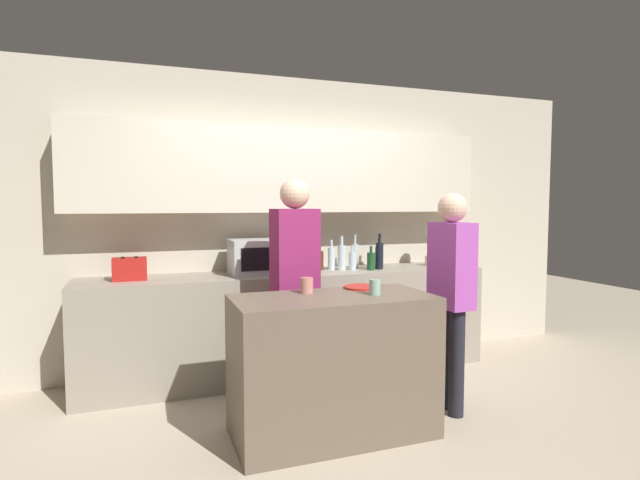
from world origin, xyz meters
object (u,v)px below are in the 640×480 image
(microwave, at_px, (260,257))
(person_center, at_px, (295,270))
(bottle_0, at_px, (320,260))
(cup_1, at_px, (307,285))
(bottle_3, at_px, (352,261))
(bottle_1, at_px, (331,258))
(bottle_5, at_px, (371,261))
(toaster, at_px, (130,269))
(bottle_2, at_px, (342,257))
(bottle_4, at_px, (355,255))
(potted_plant, at_px, (432,246))
(person_left, at_px, (451,284))
(bottle_7, at_px, (380,254))
(cup_0, at_px, (375,287))
(bottle_6, at_px, (379,257))
(plate_on_island, at_px, (362,287))

(microwave, relative_size, person_center, 0.30)
(bottle_0, distance_m, person_center, 0.87)
(cup_1, bearing_deg, bottle_3, 52.67)
(bottle_1, xyz_separation_m, bottle_5, (0.34, -0.14, -0.02))
(bottle_1, bearing_deg, microwave, -176.50)
(toaster, xyz_separation_m, bottle_2, (1.83, -0.00, 0.03))
(toaster, height_order, bottle_4, bottle_4)
(microwave, height_order, bottle_5, microwave)
(microwave, relative_size, potted_plant, 1.32)
(bottle_5, relative_size, person_left, 0.14)
(bottle_1, bearing_deg, bottle_7, 4.12)
(bottle_3, height_order, cup_0, bottle_3)
(toaster, distance_m, cup_1, 1.56)
(bottle_6, xyz_separation_m, plate_on_island, (-0.61, -0.95, -0.09))
(bottle_0, bearing_deg, bottle_1, -21.68)
(plate_on_island, bearing_deg, person_center, 136.81)
(toaster, relative_size, bottle_4, 0.82)
(bottle_2, distance_m, cup_0, 1.31)
(toaster, xyz_separation_m, bottle_7, (2.25, 0.08, 0.03))
(potted_plant, distance_m, cup_1, 1.98)
(microwave, bearing_deg, bottle_7, 3.77)
(potted_plant, xyz_separation_m, person_center, (-1.62, -0.66, -0.09))
(bottle_5, distance_m, person_center, 1.06)
(person_center, bearing_deg, bottle_2, -142.88)
(bottle_4, bearing_deg, potted_plant, -5.04)
(bottle_1, relative_size, cup_1, 2.61)
(bottle_0, relative_size, bottle_6, 0.83)
(cup_1, relative_size, person_left, 0.07)
(potted_plant, relative_size, person_left, 0.25)
(person_center, bearing_deg, cup_0, 111.79)
(potted_plant, relative_size, bottle_7, 1.22)
(bottle_1, relative_size, bottle_2, 0.88)
(plate_on_island, relative_size, person_left, 0.16)
(bottle_3, bearing_deg, cup_0, -106.99)
(bottle_7, bearing_deg, cup_1, -134.32)
(bottle_2, bearing_deg, bottle_4, 24.00)
(cup_0, height_order, person_left, person_left)
(person_center, bearing_deg, cup_1, 75.57)
(bottle_3, height_order, bottle_4, bottle_4)
(bottle_1, height_order, person_center, person_center)
(bottle_1, relative_size, bottle_3, 1.22)
(toaster, bearing_deg, bottle_7, 1.95)
(cup_0, relative_size, person_center, 0.06)
(bottle_1, xyz_separation_m, plate_on_island, (-0.18, -1.06, -0.09))
(bottle_2, distance_m, bottle_3, 0.10)
(bottle_4, xyz_separation_m, person_center, (-0.82, -0.73, -0.01))
(bottle_2, height_order, bottle_5, bottle_2)
(bottle_4, height_order, bottle_7, bottle_7)
(cup_0, height_order, person_center, person_center)
(bottle_7, distance_m, plate_on_island, 1.30)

